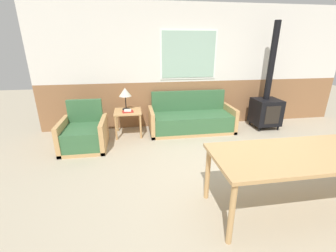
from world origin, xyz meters
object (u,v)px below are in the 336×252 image
Objects in this scene: couch at (191,120)px; dining_table at (307,158)px; wood_stove at (266,105)px; armchair at (84,135)px; table_lamp at (125,93)px; side_table at (128,115)px.

couch is 2.81m from dining_table.
wood_stove reaches higher than couch.
armchair is 0.37× the size of wood_stove.
wood_stove is at bearing -2.54° from table_lamp.
table_lamp reaches higher than dining_table.
couch is 3.34× the size of side_table.
table_lamp is (-1.43, 0.07, 0.65)m from couch.
couch is at bearing 102.84° from dining_table.
dining_table is at bearing -77.16° from couch.
armchair is 4.01m from wood_stove.
table_lamp is at bearing 34.02° from armchair.
side_table is (-1.40, -0.03, 0.20)m from couch.
wood_stove reaches higher than table_lamp.
table_lamp is 0.22× the size of dining_table.
table_lamp is at bearing 126.35° from dining_table.
dining_table is at bearing -113.32° from wood_stove.
dining_table is (2.01, -2.68, 0.22)m from side_table.
wood_stove is (3.19, -0.14, -0.36)m from table_lamp.
wood_stove is at bearing -0.78° from side_table.
couch is 2.19× the size of armchair.
couch reaches higher than dining_table.
wood_stove reaches higher than side_table.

